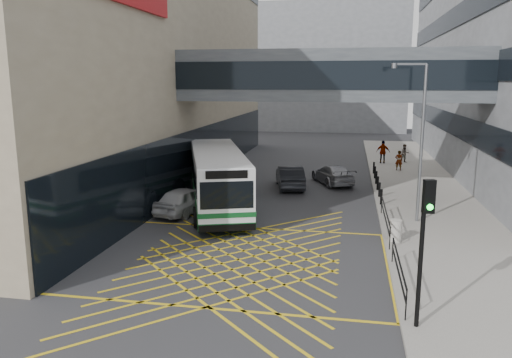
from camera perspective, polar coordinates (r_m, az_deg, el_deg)
The scene contains 18 objects.
ground at distance 20.69m, azimuth -2.07°, elevation -9.21°, with size 120.00×120.00×0.00m, color #333335.
building_whsmith at distance 41.43m, azimuth -22.37°, elevation 11.45°, with size 24.17×42.00×16.00m.
building_far at distance 79.19m, azimuth 6.23°, elevation 12.41°, with size 28.00×16.00×18.00m, color slate.
skybridge at distance 30.94m, azimuth 8.40°, elevation 11.60°, with size 20.00×4.10×3.00m.
pavement at distance 34.97m, azimuth 18.13°, elevation -1.15°, with size 6.00×54.00×0.16m, color gray.
box_junction at distance 20.69m, azimuth -2.07°, elevation -9.20°, with size 12.00×9.00×0.01m.
bus at distance 28.67m, azimuth -4.44°, elevation 0.22°, with size 6.44×12.04×3.31m.
car_white at distance 27.82m, azimuth -8.12°, elevation -2.36°, with size 1.93×4.72×1.50m, color silver.
car_dark at distance 34.03m, azimuth 3.91°, elevation 0.24°, with size 1.92×4.90×1.53m, color black.
car_silver at distance 35.74m, azimuth 8.77°, elevation 0.59°, with size 1.96×4.63×1.44m, color gray.
traffic_light at distance 14.75m, azimuth 18.69°, elevation -5.87°, with size 0.35×0.53×4.42m.
street_lamp at distance 25.99m, azimuth 18.10°, elevation 4.98°, with size 1.79×0.56×7.88m.
litter_bin at distance 23.22m, azimuth 15.64°, elevation -5.68°, with size 0.55×0.55×0.96m, color #ADA89E.
kerb_railings at distance 21.72m, azimuth 15.12°, elevation -6.16°, with size 0.05×12.54×1.00m.
bollards at distance 34.60m, azimuth 13.67°, elevation -0.13°, with size 0.14×10.14×0.90m.
pedestrian_a at distance 41.37m, azimuth 16.01°, elevation 2.05°, with size 0.63×0.45×1.59m, color gray.
pedestrian_b at distance 45.52m, azimuth 16.64°, elevation 2.81°, with size 0.78×0.45×1.59m, color gray.
pedestrian_c at distance 44.58m, azimuth 14.31°, elevation 3.01°, with size 1.16×0.56×1.96m, color gray.
Camera 1 is at (4.31, -18.91, 7.21)m, focal length 35.00 mm.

